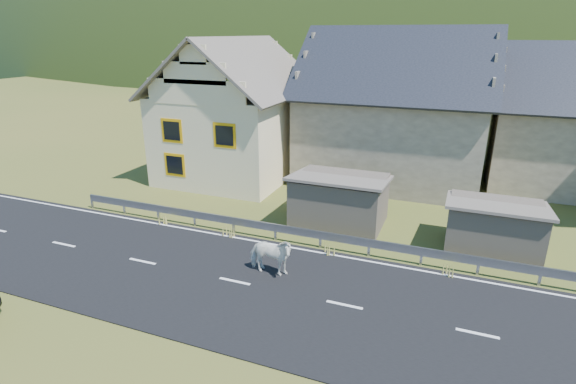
% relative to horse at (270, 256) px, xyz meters
% --- Properties ---
extents(ground, '(160.00, 160.00, 0.00)m').
position_rel_horse_xyz_m(ground, '(3.03, -0.94, -0.78)').
color(ground, '#3B4D1D').
rests_on(ground, ground).
extents(road, '(60.00, 7.00, 0.04)m').
position_rel_horse_xyz_m(road, '(3.03, -0.94, -0.76)').
color(road, black).
rests_on(road, ground).
extents(lane_markings, '(60.00, 6.60, 0.01)m').
position_rel_horse_xyz_m(lane_markings, '(3.03, -0.94, -0.74)').
color(lane_markings, silver).
rests_on(lane_markings, road).
extents(guardrail, '(28.10, 0.09, 0.75)m').
position_rel_horse_xyz_m(guardrail, '(3.03, 2.74, -0.22)').
color(guardrail, '#93969B').
rests_on(guardrail, ground).
extents(shed_left, '(4.30, 3.30, 2.40)m').
position_rel_horse_xyz_m(shed_left, '(1.03, 5.56, 0.32)').
color(shed_left, brown).
rests_on(shed_left, ground).
extents(shed_right, '(3.80, 2.90, 2.20)m').
position_rel_horse_xyz_m(shed_right, '(7.53, 5.06, 0.22)').
color(shed_right, brown).
rests_on(shed_right, ground).
extents(house_cream, '(7.80, 9.80, 8.30)m').
position_rel_horse_xyz_m(house_cream, '(-6.98, 11.05, 3.57)').
color(house_cream, beige).
rests_on(house_cream, ground).
extents(house_stone_a, '(10.80, 9.80, 8.90)m').
position_rel_horse_xyz_m(house_stone_a, '(2.03, 14.06, 3.85)').
color(house_stone_a, tan).
rests_on(house_stone_a, ground).
extents(mountain, '(440.00, 280.00, 260.00)m').
position_rel_horse_xyz_m(mountain, '(8.03, 179.06, -20.78)').
color(mountain, '#243312').
rests_on(mountain, ground).
extents(conifer_patch, '(76.00, 50.00, 28.00)m').
position_rel_horse_xyz_m(conifer_patch, '(-51.97, 109.06, 5.22)').
color(conifer_patch, black).
rests_on(conifer_patch, ground).
extents(horse, '(0.81, 1.76, 1.48)m').
position_rel_horse_xyz_m(horse, '(0.00, 0.00, 0.00)').
color(horse, white).
rests_on(horse, road).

